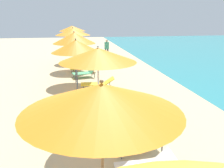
# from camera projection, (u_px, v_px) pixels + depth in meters

# --- Properties ---
(umbrella_second) EXTENTS (2.35, 2.35, 2.46)m
(umbrella_second) POSITION_uv_depth(u_px,v_px,m) (102.00, 98.00, 3.41)
(umbrella_second) COLOR olive
(umbrella_second) RESTS_ON ground
(lounger_second_shoreside) EXTENTS (1.25, 0.71, 0.55)m
(lounger_second_shoreside) POSITION_uv_depth(u_px,v_px,m) (147.00, 168.00, 4.95)
(lounger_second_shoreside) COLOR white
(lounger_second_shoreside) RESTS_ON ground
(umbrella_third) EXTENTS (2.04, 2.04, 2.58)m
(umbrella_third) POSITION_uv_depth(u_px,v_px,m) (98.00, 55.00, 6.23)
(umbrella_third) COLOR silver
(umbrella_third) RESTS_ON ground
(lounger_third_shoreside) EXTENTS (1.49, 0.94, 0.60)m
(lounger_third_shoreside) POSITION_uv_depth(u_px,v_px,m) (127.00, 111.00, 7.94)
(lounger_third_shoreside) COLOR white
(lounger_third_shoreside) RESTS_ON ground
(lounger_third_inland) EXTENTS (1.30, 0.72, 0.57)m
(lounger_third_inland) POSITION_uv_depth(u_px,v_px,m) (140.00, 141.00, 6.08)
(lounger_third_inland) COLOR white
(lounger_third_inland) RESTS_ON ground
(umbrella_fourth) EXTENTS (1.94, 1.94, 2.48)m
(umbrella_fourth) POSITION_uv_depth(u_px,v_px,m) (76.00, 46.00, 9.46)
(umbrella_fourth) COLOR #4C4C51
(umbrella_fourth) RESTS_ON ground
(lounger_fourth_shoreside) EXTENTS (1.60, 0.65, 0.53)m
(lounger_fourth_shoreside) POSITION_uv_depth(u_px,v_px,m) (98.00, 83.00, 11.33)
(lounger_fourth_shoreside) COLOR yellow
(lounger_fourth_shoreside) RESTS_ON ground
(lounger_fourth_inland) EXTENTS (1.33, 0.88, 0.57)m
(lounger_fourth_inland) POSITION_uv_depth(u_px,v_px,m) (100.00, 97.00, 9.22)
(lounger_fourth_inland) COLOR white
(lounger_fourth_inland) RESTS_ON ground
(umbrella_fifth) EXTENTS (2.12, 2.12, 2.61)m
(umbrella_fifth) POSITION_uv_depth(u_px,v_px,m) (74.00, 38.00, 11.87)
(umbrella_fifth) COLOR #4C4C51
(umbrella_fifth) RESTS_ON ground
(lounger_fifth_shoreside) EXTENTS (1.35, 0.87, 0.62)m
(lounger_fifth_shoreside) POSITION_uv_depth(u_px,v_px,m) (85.00, 72.00, 13.43)
(lounger_fifth_shoreside) COLOR #4CA572
(lounger_fifth_shoreside) RESTS_ON ground
(umbrella_sixth) EXTENTS (2.19, 2.19, 2.66)m
(umbrella_sixth) POSITION_uv_depth(u_px,v_px,m) (73.00, 32.00, 14.99)
(umbrella_sixth) COLOR #4C4C51
(umbrella_sixth) RESTS_ON ground
(lounger_sixth_shoreside) EXTENTS (1.67, 0.96, 0.60)m
(lounger_sixth_shoreside) POSITION_uv_depth(u_px,v_px,m) (81.00, 61.00, 16.81)
(lounger_sixth_shoreside) COLOR white
(lounger_sixth_shoreside) RESTS_ON ground
(lounger_sixth_inland) EXTENTS (1.64, 0.92, 0.52)m
(lounger_sixth_inland) POSITION_uv_depth(u_px,v_px,m) (84.00, 68.00, 14.67)
(lounger_sixth_inland) COLOR yellow
(lounger_sixth_inland) RESTS_ON ground
(umbrella_farthest) EXTENTS (1.93, 1.93, 2.71)m
(umbrella_farthest) POSITION_uv_depth(u_px,v_px,m) (72.00, 29.00, 17.52)
(umbrella_farthest) COLOR silver
(umbrella_farthest) RESTS_ON ground
(lounger_farthest_shoreside) EXTENTS (1.39, 0.57, 0.66)m
(lounger_farthest_shoreside) POSITION_uv_depth(u_px,v_px,m) (86.00, 55.00, 19.24)
(lounger_farthest_shoreside) COLOR white
(lounger_farthest_shoreside) RESTS_ON ground
(lounger_farthest_inland) EXTENTS (1.42, 0.85, 0.55)m
(lounger_farthest_inland) POSITION_uv_depth(u_px,v_px,m) (84.00, 60.00, 17.31)
(lounger_farthest_inland) COLOR white
(lounger_farthest_inland) RESTS_ON ground
(person_walking_near) EXTENTS (0.38, 0.26, 1.51)m
(person_walking_near) POSITION_uv_depth(u_px,v_px,m) (107.00, 47.00, 19.46)
(person_walking_near) COLOR #262628
(person_walking_near) RESTS_ON ground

